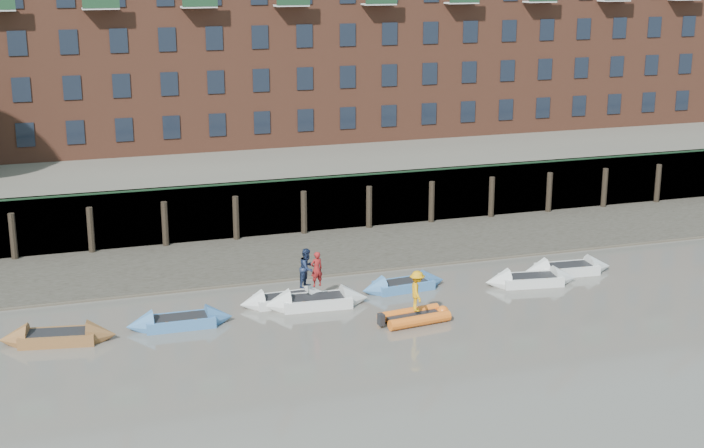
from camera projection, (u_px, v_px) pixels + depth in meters
name	position (u px, v px, depth m)	size (l,w,h in m)	color
ground	(506.00, 377.00, 37.75)	(220.00, 220.00, 0.00)	#635E56
foreshore	(357.00, 249.00, 54.23)	(110.00, 8.00, 0.50)	#3D382F
mud_band	(378.00, 267.00, 51.12)	(110.00, 1.60, 0.10)	#4C4336
river_wall	(334.00, 203.00, 57.82)	(110.00, 1.23, 3.30)	#2D2A26
bank_terrace	(277.00, 159.00, 70.29)	(110.00, 28.00, 3.20)	#5E594D
rowboat_0	(58.00, 337.00, 41.03)	(4.97, 2.21, 1.39)	brown
rowboat_1	(180.00, 321.00, 42.82)	(4.67, 1.43, 1.35)	teal
rowboat_2	(285.00, 300.00, 45.58)	(4.37, 1.39, 1.26)	silver
rowboat_3	(316.00, 301.00, 45.25)	(5.05, 1.80, 1.44)	silver
rowboat_4	(404.00, 285.00, 47.58)	(4.50, 1.68, 1.28)	teal
rowboat_5	(531.00, 280.00, 48.32)	(4.81, 2.03, 1.35)	silver
rowboat_6	(567.00, 269.00, 49.98)	(4.87, 1.77, 1.39)	silver
rib_tender	(417.00, 316.00, 43.42)	(3.30, 1.87, 0.56)	orange
person_rower_a	(317.00, 269.00, 44.94)	(0.60, 0.40, 1.66)	maroon
person_rower_b	(307.00, 268.00, 44.84)	(0.89, 0.69, 1.83)	#19233F
person_rib_crew	(417.00, 291.00, 43.10)	(1.18, 0.68, 1.83)	orange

